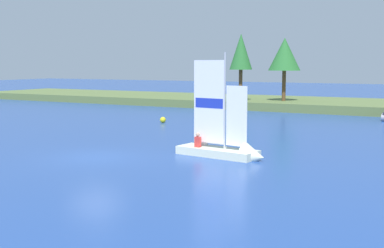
{
  "coord_description": "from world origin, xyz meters",
  "views": [
    {
      "loc": [
        15.1,
        -18.36,
        4.38
      ],
      "look_at": [
        2.47,
        5.08,
        1.2
      ],
      "focal_mm": 46.77,
      "sensor_mm": 36.0,
      "label": 1
    }
  ],
  "objects_px": {
    "shoreline_tree_midleft": "(285,55)",
    "sailboat": "(230,149)",
    "shoreline_tree_left": "(241,52)",
    "channel_buoy": "(163,120)"
  },
  "relations": [
    {
      "from": "channel_buoy",
      "to": "shoreline_tree_left",
      "type": "bearing_deg",
      "value": 88.91
    },
    {
      "from": "shoreline_tree_left",
      "to": "shoreline_tree_midleft",
      "type": "height_order",
      "value": "shoreline_tree_left"
    },
    {
      "from": "shoreline_tree_midleft",
      "to": "shoreline_tree_left",
      "type": "bearing_deg",
      "value": -159.59
    },
    {
      "from": "sailboat",
      "to": "channel_buoy",
      "type": "height_order",
      "value": "sailboat"
    },
    {
      "from": "shoreline_tree_left",
      "to": "channel_buoy",
      "type": "bearing_deg",
      "value": -91.09
    },
    {
      "from": "shoreline_tree_midleft",
      "to": "sailboat",
      "type": "relative_size",
      "value": 1.15
    },
    {
      "from": "shoreline_tree_left",
      "to": "sailboat",
      "type": "distance_m",
      "value": 27.41
    },
    {
      "from": "shoreline_tree_midleft",
      "to": "channel_buoy",
      "type": "height_order",
      "value": "shoreline_tree_midleft"
    },
    {
      "from": "sailboat",
      "to": "channel_buoy",
      "type": "distance_m",
      "value": 14.79
    },
    {
      "from": "shoreline_tree_left",
      "to": "shoreline_tree_midleft",
      "type": "relative_size",
      "value": 1.07
    }
  ]
}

